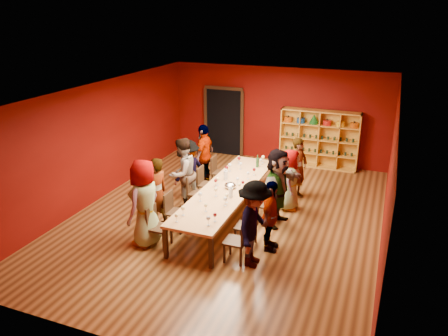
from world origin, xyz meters
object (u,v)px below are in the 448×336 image
at_px(person_left_0, 145,203).
at_px(person_left_1, 157,193).
at_px(chair_person_right_1, 250,224).
at_px(chair_person_left_3, 204,182).
at_px(chair_person_right_2, 266,202).
at_px(wine_bottle, 257,162).
at_px(chair_person_left_1, 173,209).
at_px(chair_person_right_3, 275,188).
at_px(chair_person_right_0, 239,239).
at_px(chair_person_left_0, 156,224).
at_px(person_right_0, 254,224).
at_px(person_left_3, 189,169).
at_px(shelving_unit, 319,136).
at_px(chair_person_left_4, 217,170).
at_px(person_right_3, 290,180).
at_px(person_left_2, 182,173).
at_px(person_right_1, 270,216).
at_px(spittoon_bowl, 230,186).
at_px(person_right_4, 298,168).
at_px(tasting_table, 228,190).
at_px(person_left_4, 204,155).
at_px(chair_person_right_4, 283,178).
at_px(chair_person_left_2, 195,190).
at_px(person_right_2, 277,187).

bearing_deg(person_left_0, person_left_1, -164.33).
bearing_deg(chair_person_right_1, chair_person_left_3, 135.36).
height_order(chair_person_right_2, wine_bottle, wine_bottle).
distance_m(chair_person_left_1, chair_person_right_3, 2.71).
bearing_deg(chair_person_right_0, wine_bottle, 101.37).
height_order(chair_person_left_0, person_right_0, person_right_0).
bearing_deg(person_left_3, chair_person_right_3, 112.70).
distance_m(shelving_unit, chair_person_right_1, 5.45).
xyz_separation_m(person_left_0, chair_person_left_4, (0.25, 3.40, -0.44)).
bearing_deg(person_right_3, person_left_2, 100.82).
distance_m(person_right_1, spittoon_bowl, 1.68).
distance_m(chair_person_right_0, person_right_1, 0.82).
distance_m(person_left_0, chair_person_right_1, 2.23).
height_order(person_right_1, person_right_4, person_right_4).
xyz_separation_m(chair_person_right_1, person_right_1, (0.43, 0.00, 0.27)).
relative_size(tasting_table, person_right_1, 2.95).
xyz_separation_m(person_left_0, person_left_3, (-0.18, 2.49, -0.16)).
xyz_separation_m(person_left_4, chair_person_right_4, (2.21, 0.12, -0.38)).
height_order(person_left_2, person_right_1, person_left_2).
distance_m(person_left_2, person_left_4, 1.50).
bearing_deg(person_right_4, person_left_1, 154.51).
bearing_deg(chair_person_left_2, person_left_3, 125.97).
bearing_deg(spittoon_bowl, chair_person_left_2, 173.43).
distance_m(chair_person_left_0, person_left_2, 1.97).
bearing_deg(tasting_table, person_left_1, -141.89).
bearing_deg(person_right_1, spittoon_bowl, 45.01).
relative_size(chair_person_left_3, chair_person_right_2, 1.00).
height_order(person_left_0, person_left_3, person_left_0).
height_order(person_left_0, chair_person_left_1, person_left_0).
bearing_deg(chair_person_left_0, chair_person_right_3, 56.61).
distance_m(chair_person_right_2, chair_person_right_3, 0.88).
distance_m(chair_person_right_1, spittoon_bowl, 1.42).
relative_size(person_left_1, person_left_4, 0.94).
distance_m(person_left_3, person_right_4, 2.84).
xyz_separation_m(chair_person_right_0, person_right_1, (0.43, 0.65, 0.27)).
height_order(person_left_3, person_right_4, person_right_4).
height_order(person_left_2, chair_person_left_4, person_left_2).
distance_m(chair_person_left_3, person_left_4, 1.06).
height_order(tasting_table, chair_person_right_4, chair_person_right_4).
bearing_deg(tasting_table, spittoon_bowl, 4.83).
bearing_deg(person_left_4, spittoon_bowl, 40.04).
distance_m(chair_person_left_2, chair_person_left_3, 0.59).
distance_m(tasting_table, spittoon_bowl, 0.13).
distance_m(chair_person_left_1, person_right_4, 3.56).
xyz_separation_m(chair_person_left_0, wine_bottle, (1.15, 3.39, 0.38)).
bearing_deg(person_left_2, person_right_3, 122.65).
relative_size(chair_person_right_1, person_right_3, 0.58).
height_order(person_left_4, person_right_1, person_left_4).
relative_size(person_left_3, person_right_2, 0.86).
bearing_deg(person_left_4, chair_person_left_2, 14.40).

